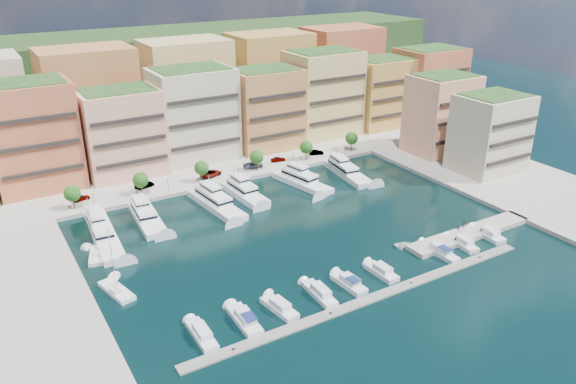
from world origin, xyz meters
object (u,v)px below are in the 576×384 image
at_px(lamppost_3, 292,156).
at_px(tree_0, 72,194).
at_px(yacht_3, 244,192).
at_px(car_3, 253,165).
at_px(cruiser_9, 489,235).
at_px(lamppost_4, 345,146).
at_px(cruiser_3, 320,294).
at_px(sailboat_1, 117,291).
at_px(lamppost_1, 168,182).
at_px(cruiser_7, 439,252).
at_px(car_1, 144,185).
at_px(lamppost_0, 93,197).
at_px(car_2, 211,173).
at_px(car_5, 316,152).
at_px(sailboat_2, 97,256).
at_px(yacht_4, 301,181).
at_px(tender_3, 484,220).
at_px(yacht_5, 346,171).
at_px(cruiser_1, 245,320).
at_px(tree_2, 202,168).
at_px(yacht_0, 103,232).
at_px(cruiser_5, 382,272).
at_px(cruiser_2, 280,308).
at_px(lamppost_2, 234,168).
at_px(cruiser_4, 349,283).
at_px(tree_4, 306,147).
at_px(person_0, 458,227).
at_px(cruiser_0, 202,335).
at_px(tree_3, 257,157).
at_px(tree_5, 352,138).
at_px(cruiser_8, 463,244).
at_px(tender_0, 403,244).
at_px(person_1, 464,224).
at_px(car_4, 278,159).
at_px(yacht_1, 146,217).
at_px(car_0, 81,198).
at_px(tree_1, 140,180).

bearing_deg(lamppost_3, tree_0, 177.73).
distance_m(yacht_3, car_3, 17.33).
distance_m(lamppost_3, cruiser_9, 57.82).
xyz_separation_m(lamppost_4, cruiser_3, (-46.48, -55.80, -3.28)).
bearing_deg(yacht_3, sailboat_1, -145.63).
bearing_deg(lamppost_1, cruiser_7, -56.88).
distance_m(cruiser_9, car_1, 82.74).
height_order(cruiser_3, car_3, car_3).
distance_m(lamppost_0, car_3, 44.31).
distance_m(lamppost_1, car_2, 14.32).
height_order(lamppost_0, car_5, lamppost_0).
xyz_separation_m(cruiser_9, sailboat_2, (-73.64, 34.25, -0.23)).
xyz_separation_m(yacht_4, cruiser_9, (18.86, -45.06, -0.54)).
bearing_deg(tender_3, car_3, 30.07).
bearing_deg(yacht_5, tree_0, 168.89).
distance_m(tree_0, lamppost_3, 58.05).
relative_size(cruiser_1, car_5, 2.13).
height_order(tree_2, lamppost_0, tree_2).
bearing_deg(sailboat_1, sailboat_2, 89.62).
xyz_separation_m(yacht_0, yacht_5, (65.79, 2.35, 0.00)).
xyz_separation_m(cruiser_5, car_5, (25.31, 60.13, 1.16)).
xyz_separation_m(lamppost_3, cruiser_3, (-28.48, -55.80, -3.28)).
relative_size(cruiser_2, cruiser_7, 0.89).
relative_size(yacht_5, cruiser_3, 2.24).
relative_size(lamppost_2, cruiser_4, 0.53).
relative_size(tree_4, yacht_0, 0.23).
relative_size(car_5, person_0, 2.48).
bearing_deg(tender_3, cruiser_5, 100.54).
relative_size(yacht_5, cruiser_0, 2.29).
bearing_deg(cruiser_2, tree_3, 65.34).
distance_m(cruiser_5, car_1, 66.90).
height_order(cruiser_0, cruiser_9, same).
bearing_deg(sailboat_2, tree_0, 88.14).
bearing_deg(lamppost_3, car_2, 168.85).
bearing_deg(tree_4, tree_5, 0.00).
xyz_separation_m(cruiser_8, cruiser_9, (7.75, -0.00, -0.00)).
bearing_deg(lamppost_4, tender_0, -113.59).
height_order(tree_2, person_1, tree_2).
relative_size(tree_2, car_4, 1.34).
height_order(yacht_1, tender_3, yacht_1).
xyz_separation_m(lamppost_0, car_1, (13.80, 5.96, -2.02)).
distance_m(yacht_5, cruiser_5, 51.06).
bearing_deg(tree_4, cruiser_4, -115.79).
distance_m(tender_3, car_0, 94.31).
relative_size(tree_1, cruiser_2, 0.69).
bearing_deg(lamppost_0, yacht_4, -12.10).
relative_size(lamppost_2, sailboat_1, 0.32).
xyz_separation_m(lamppost_3, cruiser_2, (-36.67, -55.79, -3.28)).
bearing_deg(tree_3, lamppost_0, -177.01).
bearing_deg(yacht_0, tender_0, -34.71).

